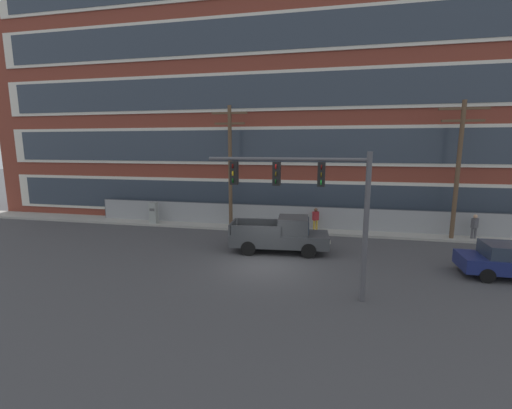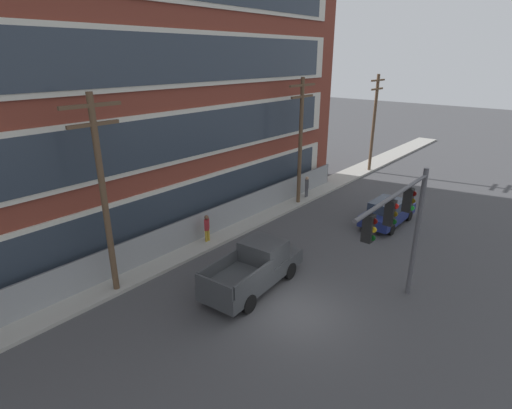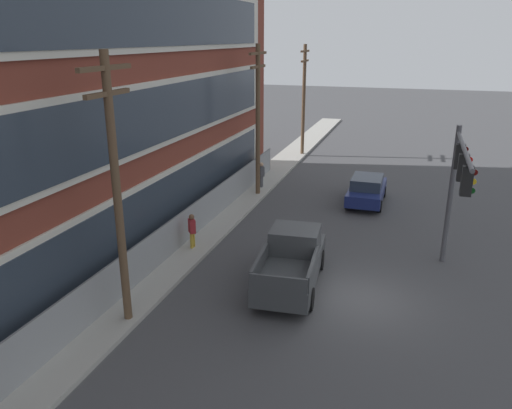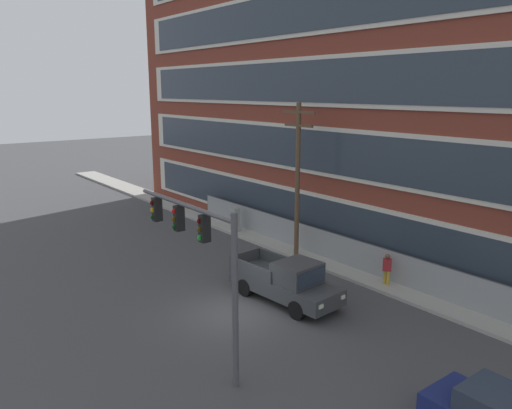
% 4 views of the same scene
% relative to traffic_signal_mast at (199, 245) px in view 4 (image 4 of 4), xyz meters
% --- Properties ---
extents(ground_plane, '(160.00, 160.00, 0.00)m').
position_rel_traffic_signal_mast_xyz_m(ground_plane, '(-2.30, 2.90, -4.18)').
color(ground_plane, '#424244').
extents(sidewalk_building_side, '(80.00, 2.11, 0.16)m').
position_rel_traffic_signal_mast_xyz_m(sidewalk_building_side, '(-2.30, 10.63, -4.10)').
color(sidewalk_building_side, '#9E9B93').
rests_on(sidewalk_building_side, ground).
extents(brick_mill_building, '(42.44, 8.65, 19.35)m').
position_rel_traffic_signal_mast_xyz_m(brick_mill_building, '(-6.25, 15.71, 5.51)').
color(brick_mill_building, brown).
rests_on(brick_mill_building, ground).
extents(chain_link_fence, '(30.57, 0.06, 1.69)m').
position_rel_traffic_signal_mast_xyz_m(chain_link_fence, '(-1.59, 10.91, -3.32)').
color(chain_link_fence, gray).
rests_on(chain_link_fence, ground).
extents(traffic_signal_mast, '(6.14, 0.43, 5.68)m').
position_rel_traffic_signal_mast_xyz_m(traffic_signal_mast, '(0.00, 0.00, 0.00)').
color(traffic_signal_mast, '#4C4C51').
rests_on(traffic_signal_mast, ground).
extents(pickup_truck_dark_grey, '(5.57, 2.38, 2.00)m').
position_rel_traffic_signal_mast_xyz_m(pickup_truck_dark_grey, '(-1.86, 5.52, -3.24)').
color(pickup_truck_dark_grey, '#383A3D').
rests_on(pickup_truck_dark_grey, ground).
extents(utility_pole_near_corner, '(2.47, 0.26, 8.57)m').
position_rel_traffic_signal_mast_xyz_m(utility_pole_near_corner, '(-6.12, 9.97, 0.56)').
color(utility_pole_near_corner, brown).
rests_on(utility_pole_near_corner, ground).
extents(electrical_cabinet, '(0.56, 0.47, 1.72)m').
position_rel_traffic_signal_mast_xyz_m(electrical_cabinet, '(-12.14, 10.04, -3.32)').
color(electrical_cabinet, '#939993').
rests_on(electrical_cabinet, ground).
extents(pedestrian_by_fence, '(0.46, 0.44, 1.69)m').
position_rel_traffic_signal_mast_xyz_m(pedestrian_by_fence, '(-0.19, 10.37, -3.21)').
color(pedestrian_by_fence, '#B7932D').
rests_on(pedestrian_by_fence, ground).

